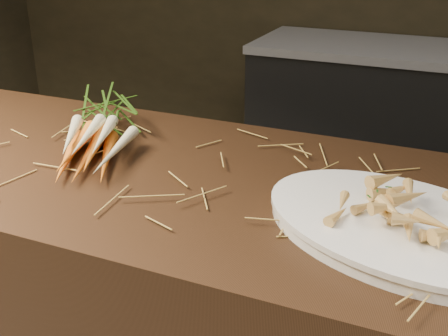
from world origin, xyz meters
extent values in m
cube|color=black|center=(0.30, 2.18, 0.40)|extent=(1.80, 0.60, 0.80)
cube|color=#99999E|center=(0.30, 2.18, 0.82)|extent=(1.82, 0.62, 0.04)
cone|color=#CF5C20|center=(-0.38, 0.24, 0.92)|extent=(0.15, 0.25, 0.03)
cone|color=#CF5C20|center=(-0.34, 0.26, 0.92)|extent=(0.13, 0.26, 0.03)
cone|color=#CF5C20|center=(-0.30, 0.27, 0.92)|extent=(0.16, 0.25, 0.03)
cone|color=#CF5C20|center=(-0.35, 0.24, 0.94)|extent=(0.13, 0.26, 0.03)
cone|color=#CF5C20|center=(-0.32, 0.26, 0.94)|extent=(0.15, 0.26, 0.03)
cone|color=beige|center=(-0.37, 0.25, 0.97)|extent=(0.15, 0.23, 0.04)
cone|color=beige|center=(-0.33, 0.26, 0.97)|extent=(0.12, 0.24, 0.04)
cone|color=beige|center=(-0.31, 0.28, 0.97)|extent=(0.13, 0.24, 0.04)
cone|color=beige|center=(-0.27, 0.27, 0.94)|extent=(0.08, 0.25, 0.03)
ellipsoid|color=#345D13|center=(-0.43, 0.47, 0.95)|extent=(0.24, 0.27, 0.09)
camera|label=1|loc=(0.40, -0.68, 1.40)|focal=45.00mm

